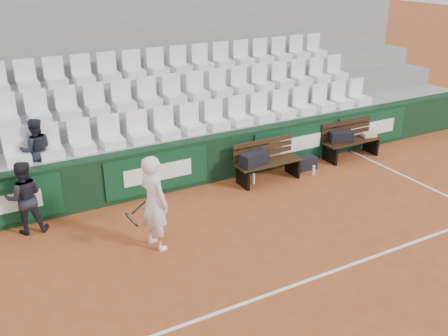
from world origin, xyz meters
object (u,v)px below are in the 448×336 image
water_bottle_far (314,170)px  bench_left (268,171)px  bench_right (351,149)px  sports_bag_right (341,137)px  tennis_player (154,203)px  ball_kid (25,198)px  sports_bag_ground (306,163)px  spectator_c (33,128)px  sports_bag_left (254,159)px  water_bottle_near (253,178)px

water_bottle_far → bench_left: bearing=166.3°
bench_right → sports_bag_right: bearing=171.7°
tennis_player → ball_kid: 2.40m
sports_bag_ground → bench_right: bearing=1.7°
spectator_c → sports_bag_left: bearing=171.4°
bench_right → sports_bag_left: 2.91m
bench_left → ball_kid: ball_kid is taller
spectator_c → bench_right: bearing=178.8°
sports_bag_ground → water_bottle_near: bearing=-176.1°
bench_left → sports_bag_ground: bearing=6.7°
bench_right → sports_bag_ground: 1.40m
bench_right → sports_bag_right: sports_bag_right is taller
sports_bag_left → tennis_player: bearing=-154.2°
sports_bag_right → spectator_c: bearing=172.3°
tennis_player → sports_bag_ground: bearing=19.0°
sports_bag_right → water_bottle_far: (-1.15, -0.47, -0.46)m
sports_bag_ground → tennis_player: size_ratio=0.29×
sports_bag_right → sports_bag_ground: size_ratio=1.15×
tennis_player → spectator_c: 2.94m
sports_bag_right → sports_bag_left: bearing=-175.2°
spectator_c → water_bottle_near: bearing=171.8°
bench_left → sports_bag_left: (-0.37, 0.00, 0.37)m
sports_bag_left → ball_kid: bearing=177.3°
water_bottle_far → ball_kid: bearing=175.5°
sports_bag_right → water_bottle_far: bearing=-157.5°
bench_right → spectator_c: size_ratio=1.20×
bench_left → tennis_player: size_ratio=0.90×
bench_left → sports_bag_ground: bench_left is taller
sports_bag_left → ball_kid: 4.60m
sports_bag_right → tennis_player: (-5.35, -1.56, 0.25)m
sports_bag_ground → ball_kid: bearing=179.2°
bench_left → tennis_player: tennis_player is taller
sports_bag_right → water_bottle_near: sports_bag_right is taller
bench_right → water_bottle_far: size_ratio=6.47×
water_bottle_far → spectator_c: (-5.59, 1.39, 1.51)m
water_bottle_far → ball_kid: size_ratio=0.17×
bench_left → bench_right: size_ratio=1.00×
sports_bag_left → sports_bag_right: bearing=4.8°
bench_left → sports_bag_left: 0.52m
bench_right → water_bottle_far: bearing=-163.7°
sports_bag_right → sports_bag_ground: 1.16m
sports_bag_ground → ball_kid: 6.11m
water_bottle_far → sports_bag_left: bearing=169.7°
bench_left → spectator_c: size_ratio=1.20×
sports_bag_right → tennis_player: bearing=-163.8°
sports_bag_left → water_bottle_near: sports_bag_left is taller
sports_bag_left → ball_kid: size_ratio=0.48×
sports_bag_ground → water_bottle_near: size_ratio=2.00×
sports_bag_ground → ball_kid: (-6.08, 0.09, 0.53)m
bench_right → tennis_player: (-5.66, -1.51, 0.61)m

